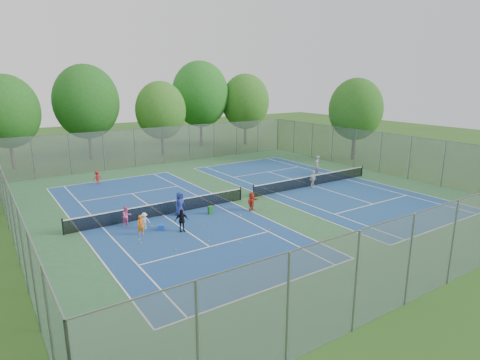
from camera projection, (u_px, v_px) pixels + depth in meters
name	position (u px, v px, depth m)	size (l,w,h in m)	color
ground	(247.00, 199.00, 31.20)	(120.00, 120.00, 0.00)	#275019
court_pad	(247.00, 199.00, 31.20)	(32.00, 32.00, 0.01)	#2E6137
court_left	(163.00, 215.00, 27.42)	(10.97, 23.77, 0.01)	navy
court_right	(313.00, 186.00, 34.98)	(10.97, 23.77, 0.01)	navy
net_left	(163.00, 209.00, 27.31)	(12.87, 0.10, 0.91)	black
net_right	(313.00, 181.00, 34.87)	(12.87, 0.10, 0.91)	black
fence_north	(163.00, 146.00, 43.59)	(32.00, 0.10, 4.00)	gray
fence_south	(452.00, 243.00, 17.83)	(32.00, 0.10, 4.00)	gray
fence_west	(9.00, 211.00, 22.07)	(32.00, 0.10, 4.00)	gray
fence_east	(381.00, 153.00, 39.35)	(32.00, 0.10, 4.00)	gray
tree_nw	(6.00, 112.00, 39.90)	(6.40, 6.40, 9.58)	#443326
tree_nl	(86.00, 102.00, 44.86)	(7.20, 7.20, 10.69)	#443326
tree_nc	(161.00, 110.00, 47.86)	(6.00, 6.00, 8.85)	#443326
tree_nr	(200.00, 94.00, 53.64)	(7.60, 7.60, 11.42)	#443326
tree_ne	(245.00, 102.00, 55.54)	(6.60, 6.60, 9.77)	#443326
tree_side_e	(356.00, 109.00, 44.88)	(6.00, 6.00, 9.20)	#443326
ball_crate	(161.00, 227.00, 24.78)	(0.39, 0.39, 0.33)	blue
ball_hopper	(210.00, 210.00, 27.63)	(0.29, 0.29, 0.56)	#227D25
student_a	(141.00, 225.00, 23.86)	(0.45, 0.30, 1.23)	orange
student_b	(127.00, 216.00, 25.32)	(0.63, 0.49, 1.30)	#DF5692
student_c	(144.00, 221.00, 24.82)	(0.69, 0.40, 1.06)	silver
student_d	(182.00, 220.00, 24.37)	(0.84, 0.35, 1.43)	black
student_e	(180.00, 204.00, 27.27)	(0.80, 0.52, 1.64)	navy
student_f	(252.00, 202.00, 28.24)	(1.24, 0.40, 1.34)	red
child_far_baseline	(97.00, 178.00, 35.32)	(0.78, 0.45, 1.21)	maroon
instructor	(317.00, 165.00, 38.73)	(0.69, 0.45, 1.89)	gray
teen_court_b	(313.00, 179.00, 34.30)	(0.86, 0.36, 1.47)	silver
tennis_ball_0	(187.00, 233.00, 24.22)	(0.07, 0.07, 0.07)	#A9C82E
tennis_ball_1	(176.00, 250.00, 21.79)	(0.07, 0.07, 0.07)	#B1C92E
tennis_ball_2	(151.00, 226.00, 25.36)	(0.07, 0.07, 0.07)	#CBE334
tennis_ball_3	(209.00, 241.00, 23.01)	(0.07, 0.07, 0.07)	#CDE134
tennis_ball_4	(139.00, 240.00, 23.20)	(0.07, 0.07, 0.07)	#D4F037
tennis_ball_5	(226.00, 208.00, 28.89)	(0.07, 0.07, 0.07)	#A8CC2F
tennis_ball_6	(270.00, 230.00, 24.74)	(0.07, 0.07, 0.07)	#B2D030
tennis_ball_7	(240.00, 243.00, 22.78)	(0.07, 0.07, 0.07)	gold
tennis_ball_8	(241.00, 216.00, 27.28)	(0.07, 0.07, 0.07)	#C1D030
tennis_ball_9	(141.00, 243.00, 22.70)	(0.07, 0.07, 0.07)	yellow
tennis_ball_10	(153.00, 226.00, 25.37)	(0.07, 0.07, 0.07)	#BEE936
tennis_ball_11	(205.00, 225.00, 25.56)	(0.07, 0.07, 0.07)	#C3DB33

